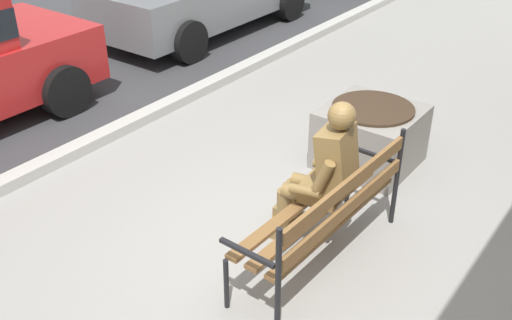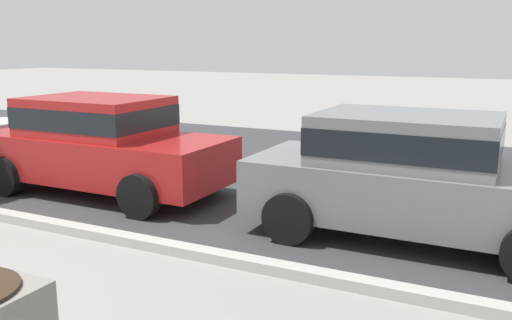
# 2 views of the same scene
# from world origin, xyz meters

# --- Properties ---
(ground_plane) EXTENTS (80.00, 80.00, 0.00)m
(ground_plane) POSITION_xyz_m (0.00, 0.00, 0.00)
(ground_plane) COLOR gray
(curb_stone) EXTENTS (60.00, 0.20, 0.12)m
(curb_stone) POSITION_xyz_m (0.00, 2.90, 0.06)
(curb_stone) COLOR #B2AFA8
(curb_stone) RESTS_ON ground
(park_bench) EXTENTS (1.81, 0.58, 0.95)m
(park_bench) POSITION_xyz_m (0.11, -0.24, 0.54)
(park_bench) COLOR brown
(park_bench) RESTS_ON ground
(bronze_statue_seated) EXTENTS (0.61, 0.82, 1.37)m
(bronze_statue_seated) POSITION_xyz_m (0.33, -0.02, 0.67)
(bronze_statue_seated) COLOR olive
(bronze_statue_seated) RESTS_ON ground
(concrete_planter) EXTENTS (0.93, 0.93, 0.66)m
(concrete_planter) POSITION_xyz_m (1.82, 0.25, 0.33)
(concrete_planter) COLOR gray
(concrete_planter) RESTS_ON ground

